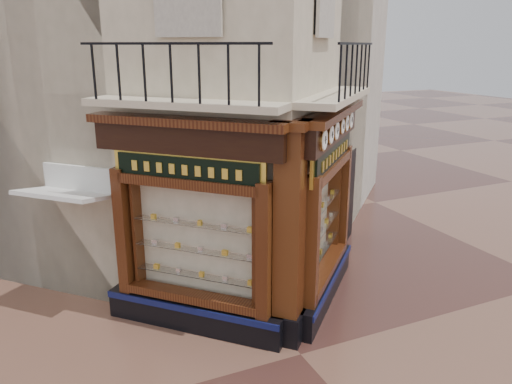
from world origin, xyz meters
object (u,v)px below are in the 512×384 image
awning (77,310)px  clock_d (342,126)px  clock_b (330,135)px  signboard_left (187,169)px  clock_a (323,140)px  corner_pilaster (289,239)px  clock_c (336,131)px  clock_e (346,123)px  clock_f (350,120)px  signboard_right (333,154)px

awning → clock_d: bearing=-152.4°
clock_b → signboard_left: size_ratio=0.17×
clock_a → clock_b: 0.52m
clock_b → clock_d: bearing=-0.0°
corner_pilaster → signboard_left: corner_pilaster is taller
clock_a → clock_c: 0.98m
clock_d → awning: bearing=117.6°
corner_pilaster → clock_e: size_ratio=11.29×
corner_pilaster → clock_b: corner_pilaster is taller
corner_pilaster → clock_f: (2.32, 1.72, 1.67)m
clock_a → clock_e: (1.39, 1.39, -0.00)m
corner_pilaster → clock_b: 1.97m
awning → clock_e: bearing=-148.4°
clock_a → signboard_right: 1.42m
clock_b → clock_f: clock_f is taller
corner_pilaster → clock_d: (1.68, 1.08, 1.67)m
corner_pilaster → signboard_left: (-1.46, 1.01, 1.15)m
awning → corner_pilaster: bearing=-173.3°
corner_pilaster → clock_c: 2.23m
clock_f → awning: bearing=125.5°
clock_b → clock_e: bearing=-0.0°
clock_b → awning: (-4.35, 2.30, -3.62)m
awning → clock_b: bearing=-162.8°
clock_b → awning: 6.11m
awning → signboard_right: signboard_right is taller
clock_c → clock_e: clock_c is taller
clock_f → clock_c: bearing=180.0°
corner_pilaster → clock_a: (0.61, 0.00, 1.67)m
clock_a → signboard_left: bearing=109.0°
corner_pilaster → clock_f: size_ratio=10.67×
clock_b → signboard_left: clock_b is taller
corner_pilaster → awning: size_ratio=2.40×
clock_d → signboard_right: (-0.22, -0.07, -0.52)m
clock_d → clock_a: bearing=180.0°
clock_b → clock_d: (0.71, 0.71, 0.00)m
clock_e → clock_f: size_ratio=0.95×
clock_b → signboard_left: bearing=120.2°
clock_d → clock_e: bearing=-0.0°
clock_d → clock_e: size_ratio=0.89×
clock_e → signboard_right: 0.84m
clock_b → clock_c: bearing=0.0°
clock_a → awning: 6.01m
clock_c → clock_e: (0.70, 0.70, 0.00)m
clock_c → clock_e: 0.99m
clock_b → signboard_right: 0.96m
corner_pilaster → clock_f: corner_pilaster is taller
corner_pilaster → clock_b: (0.97, 0.37, 1.67)m
clock_d → clock_e: (0.31, 0.31, 0.00)m
clock_d → clock_f: bearing=-0.0°
clock_d → signboard_right: size_ratio=0.14×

